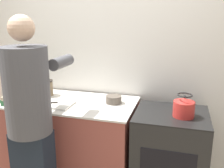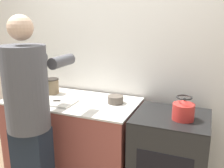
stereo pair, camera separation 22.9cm
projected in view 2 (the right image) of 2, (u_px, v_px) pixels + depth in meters
name	position (u px, v px, depth m)	size (l,w,h in m)	color
wall_back	(116.00, 59.00, 2.78)	(8.00, 0.05, 2.60)	white
counter	(73.00, 139.00, 2.75)	(1.40, 0.72, 0.91)	#9E4C42
oven	(169.00, 161.00, 2.33)	(0.66, 0.60, 0.91)	black
person	(29.00, 114.00, 2.10)	(0.40, 0.64, 1.78)	#1A232F
cutting_board	(59.00, 102.00, 2.53)	(0.33, 0.26, 0.02)	silver
knife	(62.00, 101.00, 2.55)	(0.19, 0.11, 0.01)	silver
kettle	(183.00, 110.00, 2.11)	(0.19, 0.19, 0.20)	red
bowl_prep	(36.00, 88.00, 2.91)	(0.20, 0.20, 0.09)	brown
bowl_mixing	(116.00, 100.00, 2.53)	(0.16, 0.16, 0.08)	brown
canister_jar	(52.00, 86.00, 2.84)	(0.16, 0.16, 0.17)	#756047
book_stack	(24.00, 94.00, 2.62)	(0.25, 0.31, 0.13)	#2D663D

